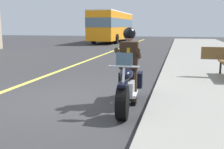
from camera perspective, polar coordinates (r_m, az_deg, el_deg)
The scene contains 4 objects.
ground_plane at distance 6.33m, azimuth -10.31°, elevation -5.76°, with size 80.00×80.00×0.00m, color #333335.
motorcycle_main at distance 5.74m, azimuth 3.51°, elevation -2.62°, with size 2.22×0.70×1.26m.
rider_main at distance 5.82m, azimuth 3.76°, elevation 3.40°, with size 0.65×0.58×1.74m.
bus_near at distance 29.72m, azimuth 0.16°, elevation 10.80°, with size 11.05×2.70×3.30m.
Camera 1 is at (5.50, 2.58, 1.76)m, focal length 41.61 mm.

